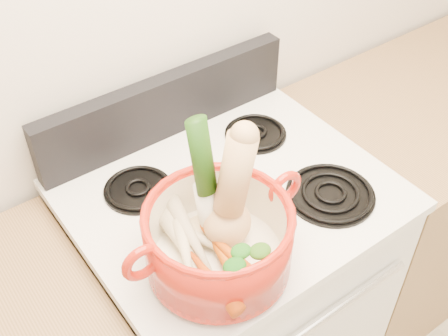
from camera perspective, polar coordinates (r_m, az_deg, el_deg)
wall_back at (r=1.46m, az=-7.70°, el=15.54°), size 3.50×0.02×2.60m
stove_body at (r=1.80m, az=0.61°, el=-13.50°), size 0.76×0.65×0.92m
cooktop at (r=1.43m, az=0.75°, el=-2.78°), size 0.78×0.67×0.03m
control_backsplash at (r=1.56m, az=-5.89°, el=6.33°), size 0.76×0.05×0.18m
oven_handle at (r=1.40m, az=9.37°, el=-15.28°), size 0.60×0.02×0.02m
counter_right at (r=2.39m, az=21.64°, el=-0.03°), size 1.36×0.65×0.90m
burner_front_left at (r=1.25m, az=-1.86°, el=-9.84°), size 0.22×0.22×0.02m
burner_front_right at (r=1.43m, az=10.77°, el=-2.53°), size 0.22×0.22×0.02m
burner_back_left at (r=1.43m, az=-8.74°, el=-2.05°), size 0.17×0.17×0.02m
burner_back_right at (r=1.59m, az=3.23°, el=3.62°), size 0.17×0.17×0.02m
dutch_oven at (r=1.19m, az=-0.58°, el=-7.28°), size 0.32×0.32×0.15m
pot_handle_left at (r=1.09m, az=-8.32°, el=-9.50°), size 0.09×0.02×0.09m
pot_handle_right at (r=1.23m, az=6.21°, el=-2.00°), size 0.09×0.02×0.09m
squash at (r=1.15m, az=0.37°, el=-2.65°), size 0.19×0.14×0.29m
leek at (r=1.14m, az=-1.74°, el=-1.49°), size 0.06×0.11×0.32m
ginger at (r=1.24m, az=-2.55°, el=-6.06°), size 0.08×0.06×0.04m
parsnip_0 at (r=1.19m, az=-3.35°, el=-8.85°), size 0.06×0.22×0.06m
parsnip_1 at (r=1.20m, az=-4.06°, el=-7.84°), size 0.09×0.23×0.07m
parsnip_2 at (r=1.21m, az=-2.80°, el=-6.84°), size 0.11×0.18×0.05m
parsnip_3 at (r=1.18m, az=-3.92°, el=-8.50°), size 0.09×0.16×0.05m
parsnip_4 at (r=1.20m, az=-3.60°, el=-6.42°), size 0.08×0.23×0.06m
carrot_0 at (r=1.19m, az=-0.26°, el=-8.83°), size 0.06×0.17×0.05m
carrot_1 at (r=1.14m, az=-1.07°, el=-11.53°), size 0.04×0.17×0.05m
carrot_2 at (r=1.18m, az=0.41°, el=-8.65°), size 0.05×0.19×0.05m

